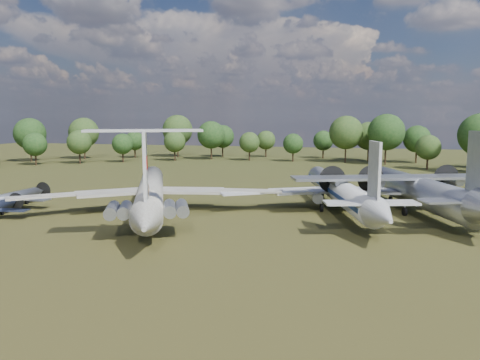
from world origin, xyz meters
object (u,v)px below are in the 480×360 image
(an12_transport, at_px, (419,196))
(tu104_jet, at_px, (339,195))
(il62_airliner, at_px, (150,197))
(person_on_il62, at_px, (147,189))
(small_prop_northwest, at_px, (11,200))

(an12_transport, bearing_deg, tu104_jet, 161.37)
(il62_airliner, bearing_deg, an12_transport, -9.45)
(tu104_jet, xyz_separation_m, person_on_il62, (-21.29, -22.18, 3.53))
(il62_airliner, relative_size, an12_transport, 1.24)
(tu104_jet, relative_size, person_on_il62, 26.85)
(il62_airliner, relative_size, small_prop_northwest, 3.04)
(tu104_jet, distance_m, small_prop_northwest, 50.84)
(il62_airliner, height_order, person_on_il62, person_on_il62)
(an12_transport, bearing_deg, person_on_il62, -164.63)
(tu104_jet, xyz_separation_m, small_prop_northwest, (-49.77, -10.28, -1.18))
(tu104_jet, xyz_separation_m, an12_transport, (11.51, 0.02, 0.32))
(an12_transport, xyz_separation_m, small_prop_northwest, (-61.28, -10.29, -1.49))
(person_on_il62, bearing_deg, small_prop_northwest, -25.85)
(an12_transport, relative_size, person_on_il62, 23.08)
(il62_airliner, bearing_deg, tu104_jet, -4.03)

